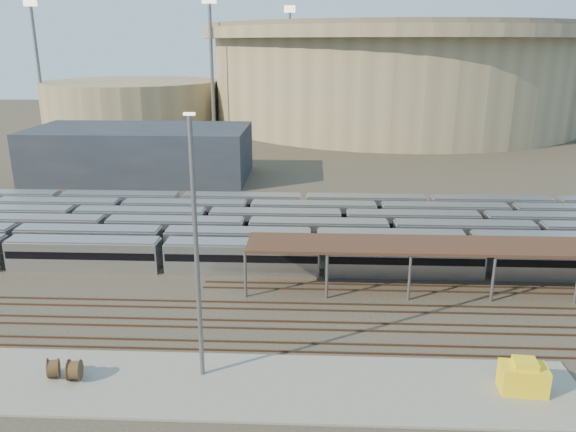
{
  "coord_description": "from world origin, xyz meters",
  "views": [
    {
      "loc": [
        -1.08,
        -52.94,
        25.91
      ],
      "look_at": [
        -3.99,
        12.0,
        5.72
      ],
      "focal_mm": 35.0,
      "sensor_mm": 36.0,
      "label": 1
    }
  ],
  "objects_px": {
    "cable_reel_west": "(74,370)",
    "cable_reel_east": "(53,368)",
    "yard_light_pole": "(196,252)",
    "yellow_equipment": "(523,379)"
  },
  "relations": [
    {
      "from": "yard_light_pole",
      "to": "yellow_equipment",
      "type": "distance_m",
      "value": 26.8
    },
    {
      "from": "cable_reel_west",
      "to": "yellow_equipment",
      "type": "height_order",
      "value": "yellow_equipment"
    },
    {
      "from": "yard_light_pole",
      "to": "yellow_equipment",
      "type": "bearing_deg",
      "value": -2.77
    },
    {
      "from": "cable_reel_west",
      "to": "yard_light_pole",
      "type": "relative_size",
      "value": 0.08
    },
    {
      "from": "cable_reel_west",
      "to": "yard_light_pole",
      "type": "xyz_separation_m",
      "value": [
        10.0,
        1.25,
        9.74
      ]
    },
    {
      "from": "cable_reel_west",
      "to": "cable_reel_east",
      "type": "height_order",
      "value": "cable_reel_west"
    },
    {
      "from": "cable_reel_west",
      "to": "yard_light_pole",
      "type": "distance_m",
      "value": 14.01
    },
    {
      "from": "cable_reel_east",
      "to": "yellow_equipment",
      "type": "relative_size",
      "value": 0.47
    },
    {
      "from": "yellow_equipment",
      "to": "cable_reel_west",
      "type": "bearing_deg",
      "value": -175.2
    },
    {
      "from": "yard_light_pole",
      "to": "yellow_equipment",
      "type": "relative_size",
      "value": 6.11
    }
  ]
}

